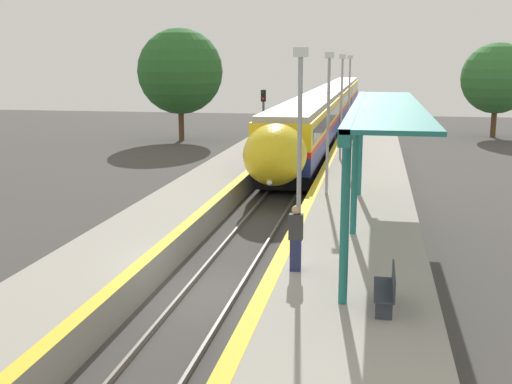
% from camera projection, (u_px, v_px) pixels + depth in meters
% --- Properties ---
extents(ground_plane, '(120.00, 120.00, 0.00)m').
position_uv_depth(ground_plane, '(211.00, 294.00, 17.66)').
color(ground_plane, '#423F3D').
extents(rail_left, '(0.08, 90.00, 0.15)m').
position_uv_depth(rail_left, '(186.00, 290.00, 17.78)').
color(rail_left, slate).
rests_on(rail_left, ground_plane).
extents(rail_right, '(0.08, 90.00, 0.15)m').
position_uv_depth(rail_right, '(237.00, 293.00, 17.52)').
color(rail_right, slate).
rests_on(rail_right, ground_plane).
extents(train, '(2.91, 71.75, 3.80)m').
position_uv_depth(train, '(331.00, 105.00, 60.72)').
color(train, black).
rests_on(train, ground_plane).
extents(platform_right, '(4.23, 64.00, 0.95)m').
position_uv_depth(platform_right, '(349.00, 286.00, 16.89)').
color(platform_right, '#9E998E').
rests_on(platform_right, ground_plane).
extents(platform_left, '(3.05, 64.00, 0.95)m').
position_uv_depth(platform_left, '(103.00, 271.00, 18.13)').
color(platform_left, '#9E998E').
rests_on(platform_left, ground_plane).
extents(platform_bench, '(0.44, 1.66, 0.89)m').
position_uv_depth(platform_bench, '(388.00, 288.00, 14.05)').
color(platform_bench, '#2D333D').
rests_on(platform_bench, platform_right).
extents(person_waiting, '(0.36, 0.23, 1.75)m').
position_uv_depth(person_waiting, '(296.00, 237.00, 16.52)').
color(person_waiting, navy).
rests_on(person_waiting, platform_right).
extents(railway_signal, '(0.28, 0.28, 4.60)m').
position_uv_depth(railway_signal, '(263.00, 120.00, 38.34)').
color(railway_signal, '#59595E').
rests_on(railway_signal, ground_plane).
extents(lamppost_near, '(0.36, 0.20, 5.69)m').
position_uv_depth(lamppost_near, '(300.00, 146.00, 16.36)').
color(lamppost_near, '#9E9EA3').
rests_on(lamppost_near, platform_right).
extents(lamppost_mid, '(0.36, 0.20, 5.69)m').
position_uv_depth(lamppost_mid, '(328.00, 115.00, 25.67)').
color(lamppost_mid, '#9E9EA3').
rests_on(lamppost_mid, platform_right).
extents(lamppost_far, '(0.36, 0.20, 5.69)m').
position_uv_depth(lamppost_far, '(342.00, 100.00, 34.99)').
color(lamppost_far, '#9E9EA3').
rests_on(lamppost_far, platform_right).
extents(lamppost_farthest, '(0.36, 0.20, 5.69)m').
position_uv_depth(lamppost_farthest, '(349.00, 92.00, 44.30)').
color(lamppost_farthest, '#9E9EA3').
rests_on(lamppost_farthest, platform_right).
extents(station_canopy, '(2.02, 15.12, 4.09)m').
position_uv_depth(station_canopy, '(375.00, 113.00, 19.44)').
color(station_canopy, '#1E6B66').
rests_on(station_canopy, platform_right).
extents(background_tree_left, '(6.70, 6.70, 8.81)m').
position_uv_depth(background_tree_left, '(180.00, 71.00, 50.33)').
color(background_tree_left, brown).
rests_on(background_tree_left, ground_plane).
extents(background_tree_right, '(5.80, 5.80, 7.77)m').
position_uv_depth(background_tree_right, '(497.00, 78.00, 52.63)').
color(background_tree_right, brown).
rests_on(background_tree_right, ground_plane).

